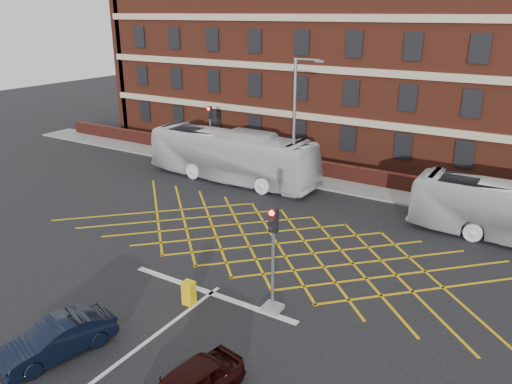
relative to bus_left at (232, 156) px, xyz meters
The scene contains 13 objects.
ground 11.98m from the bus_left, 50.17° to the right, with size 120.00×120.00×0.00m, color black.
victorian_building 16.28m from the bus_left, 58.69° to the left, with size 51.00×12.17×20.40m.
boundary_wall 8.61m from the bus_left, 27.15° to the left, with size 56.00×0.50×1.10m, color #531D16.
far_pavement 8.29m from the bus_left, 20.86° to the left, with size 60.00×3.00×0.12m, color slate.
box_junction_hatching 10.54m from the bus_left, 43.09° to the right, with size 11.50×0.12×0.02m, color #CC990C.
stop_line 14.82m from the bus_left, 58.93° to the right, with size 8.00×0.30×0.02m, color silver.
bus_left is the anchor object (origin of this frame).
car_navy 19.27m from the bus_left, 73.17° to the right, with size 1.33×3.82×1.26m, color black.
traffic_light_near 16.10m from the bus_left, 50.01° to the right, with size 0.70×0.70×4.27m.
traffic_light_far 4.76m from the bus_left, 144.20° to the left, with size 0.70×0.70×4.27m.
street_lamp 5.12m from the bus_left, ahead, with size 2.25×1.00×8.39m.
direction_signs 5.27m from the bus_left, 160.17° to the left, with size 1.10×0.16×2.20m.
utility_cabinet 15.56m from the bus_left, 61.82° to the right, with size 0.45×0.39×0.98m, color yellow.
Camera 1 is at (10.98, -17.67, 10.89)m, focal length 35.00 mm.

